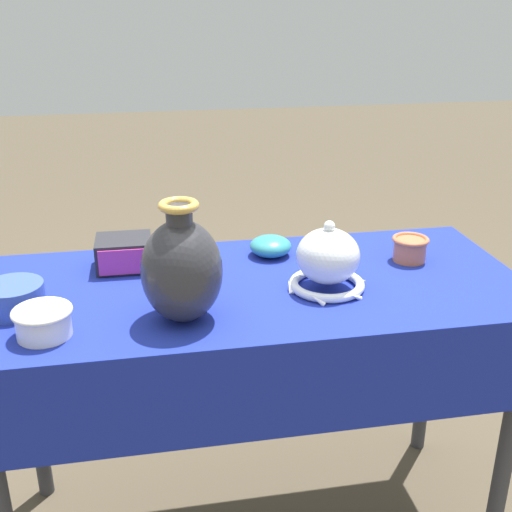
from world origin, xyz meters
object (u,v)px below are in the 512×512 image
(mosaic_tile_box, at_px, (124,253))
(cup_wide_ivory, at_px, (43,321))
(bowl_shallow_teal, at_px, (271,246))
(vase_tall_bulbous, at_px, (182,269))
(cup_wide_terracotta, at_px, (410,248))
(vase_dome_bell, at_px, (328,262))
(pot_squat_cobalt, at_px, (14,298))
(pot_squat_rose, at_px, (190,260))

(mosaic_tile_box, distance_m, cup_wide_ivory, 0.37)
(mosaic_tile_box, relative_size, bowl_shallow_teal, 1.26)
(vase_tall_bulbous, relative_size, cup_wide_terracotta, 2.76)
(cup_wide_terracotta, relative_size, cup_wide_ivory, 0.78)
(vase_dome_bell, bearing_deg, vase_tall_bulbous, -165.02)
(vase_dome_bell, height_order, pot_squat_cobalt, vase_dome_bell)
(bowl_shallow_teal, bearing_deg, cup_wide_ivory, -147.81)
(pot_squat_rose, bearing_deg, vase_tall_bulbous, -98.47)
(vase_dome_bell, relative_size, mosaic_tile_box, 1.37)
(mosaic_tile_box, xyz_separation_m, pot_squat_cobalt, (-0.24, -0.20, -0.01))
(mosaic_tile_box, height_order, pot_squat_cobalt, mosaic_tile_box)
(mosaic_tile_box, distance_m, pot_squat_cobalt, 0.32)
(pot_squat_cobalt, height_order, cup_wide_ivory, pot_squat_cobalt)
(mosaic_tile_box, bearing_deg, pot_squat_rose, -21.46)
(mosaic_tile_box, distance_m, bowl_shallow_teal, 0.39)
(vase_tall_bulbous, bearing_deg, pot_squat_rose, 81.53)
(bowl_shallow_teal, bearing_deg, pot_squat_cobalt, -160.89)
(vase_dome_bell, relative_size, bowl_shallow_teal, 1.72)
(vase_dome_bell, xyz_separation_m, cup_wide_ivory, (-0.64, -0.12, -0.04))
(pot_squat_cobalt, distance_m, cup_wide_ivory, 0.15)
(vase_dome_bell, distance_m, cup_wide_terracotta, 0.29)
(pot_squat_cobalt, bearing_deg, pot_squat_rose, 18.79)
(pot_squat_cobalt, xyz_separation_m, bowl_shallow_teal, (0.63, 0.22, -0.01))
(mosaic_tile_box, bearing_deg, pot_squat_cobalt, -138.64)
(vase_tall_bulbous, height_order, pot_squat_cobalt, vase_tall_bulbous)
(vase_dome_bell, bearing_deg, cup_wide_ivory, -169.66)
(vase_tall_bulbous, xyz_separation_m, pot_squat_rose, (0.04, 0.24, -0.08))
(cup_wide_ivory, bearing_deg, vase_tall_bulbous, 4.55)
(vase_tall_bulbous, height_order, pot_squat_rose, vase_tall_bulbous)
(vase_dome_bell, bearing_deg, mosaic_tile_box, 155.63)
(cup_wide_terracotta, bearing_deg, vase_tall_bulbous, -160.18)
(cup_wide_terracotta, distance_m, bowl_shallow_teal, 0.37)
(bowl_shallow_teal, bearing_deg, vase_dome_bell, -68.27)
(vase_tall_bulbous, xyz_separation_m, bowl_shallow_teal, (0.26, 0.32, -0.09))
(vase_tall_bulbous, distance_m, bowl_shallow_teal, 0.42)
(pot_squat_cobalt, bearing_deg, vase_dome_bell, -0.92)
(bowl_shallow_teal, bearing_deg, mosaic_tile_box, -178.19)
(mosaic_tile_box, xyz_separation_m, cup_wide_terracotta, (0.74, -0.09, -0.00))
(vase_tall_bulbous, xyz_separation_m, cup_wide_ivory, (-0.29, -0.02, -0.08))
(pot_squat_cobalt, bearing_deg, cup_wide_terracotta, 6.74)
(pot_squat_rose, xyz_separation_m, pot_squat_cobalt, (-0.40, -0.14, -0.00))
(cup_wide_terracotta, relative_size, bowl_shallow_teal, 0.86)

